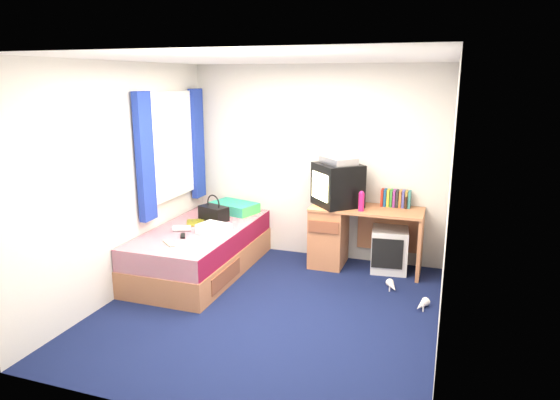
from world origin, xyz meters
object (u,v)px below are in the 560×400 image
(vcr, at_px, (338,160))
(bed, at_px, (202,250))
(desk, at_px, (343,233))
(towel, at_px, (214,229))
(storage_cube, at_px, (389,250))
(pillow, at_px, (234,207))
(crt_tv, at_px, (337,185))
(colour_swatch_fan, at_px, (169,244))
(pink_water_bottle, at_px, (361,202))
(picture_frame, at_px, (408,202))
(magazine, at_px, (196,223))
(remote_control, at_px, (183,236))
(aerosol_can, at_px, (361,199))
(handbag, at_px, (214,213))
(water_bottle, at_px, (182,228))
(white_heels, at_px, (406,295))

(vcr, bearing_deg, bed, -106.47)
(desk, bearing_deg, towel, -145.63)
(storage_cube, bearing_deg, towel, -160.25)
(desk, bearing_deg, pillow, 179.46)
(crt_tv, relative_size, colour_swatch_fan, 3.12)
(crt_tv, height_order, pink_water_bottle, crt_tv)
(vcr, distance_m, towel, 1.65)
(desk, height_order, picture_frame, picture_frame)
(magazine, bearing_deg, storage_cube, 15.49)
(desk, bearing_deg, crt_tv, 179.48)
(storage_cube, relative_size, towel, 1.62)
(pink_water_bottle, distance_m, magazine, 1.98)
(pink_water_bottle, height_order, remote_control, pink_water_bottle)
(remote_control, bearing_deg, aerosol_can, 4.79)
(magazine, bearing_deg, handbag, 52.17)
(magazine, bearing_deg, colour_swatch_fan, -82.43)
(water_bottle, distance_m, colour_swatch_fan, 0.45)
(pink_water_bottle, height_order, white_heels, pink_water_bottle)
(storage_cube, height_order, vcr, vcr)
(pink_water_bottle, bearing_deg, pillow, 173.95)
(handbag, xyz_separation_m, remote_control, (-0.03, -0.69, -0.08))
(bed, bearing_deg, water_bottle, -122.34)
(magazine, relative_size, white_heels, 0.46)
(remote_control, bearing_deg, colour_swatch_fan, -121.25)
(magazine, relative_size, water_bottle, 1.40)
(towel, height_order, water_bottle, towel)
(storage_cube, relative_size, vcr, 1.24)
(bed, bearing_deg, pillow, 83.29)
(water_bottle, bearing_deg, towel, 8.89)
(crt_tv, xyz_separation_m, white_heels, (0.92, -0.74, -0.96))
(pillow, distance_m, water_bottle, 0.98)
(pillow, xyz_separation_m, magazine, (-0.23, -0.62, -0.06))
(crt_tv, bearing_deg, magazine, -111.02)
(aerosol_can, height_order, magazine, aerosol_can)
(aerosol_can, bearing_deg, pillow, -178.48)
(water_bottle, bearing_deg, white_heels, 4.71)
(crt_tv, distance_m, colour_swatch_fan, 2.07)
(remote_control, bearing_deg, white_heels, -20.11)
(crt_tv, bearing_deg, desk, 47.61)
(aerosol_can, bearing_deg, vcr, -168.95)
(pillow, relative_size, handbag, 1.47)
(crt_tv, height_order, aerosol_can, crt_tv)
(storage_cube, relative_size, magazine, 1.84)
(bed, height_order, colour_swatch_fan, colour_swatch_fan)
(storage_cube, distance_m, water_bottle, 2.44)
(picture_frame, bearing_deg, vcr, -151.50)
(pink_water_bottle, bearing_deg, picture_frame, 32.07)
(bed, height_order, pillow, pillow)
(crt_tv, distance_m, pink_water_bottle, 0.39)
(pillow, relative_size, vcr, 1.40)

